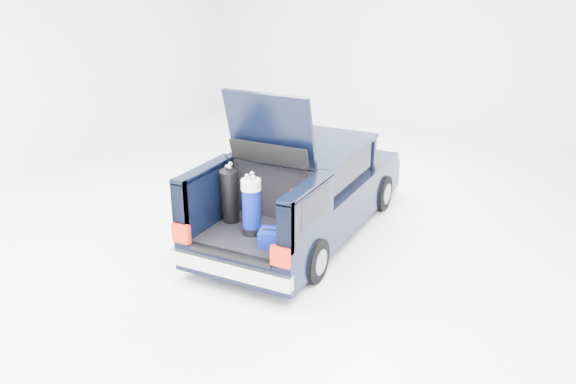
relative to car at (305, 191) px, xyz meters
The scene contains 6 objects.
ground 0.68m from the car, 90.00° to the right, with size 14.00×14.00×0.00m, color white.
car is the anchor object (origin of this frame).
red_suitcase 1.31m from the car, 67.27° to the right, with size 0.39×0.31×0.57m.
black_golf_bag 1.54m from the car, 109.42° to the right, with size 0.33×0.37×0.88m.
blue_golf_bag 1.66m from the car, 91.19° to the right, with size 0.33×0.33×0.89m.
blue_duffel 1.85m from the car, 76.52° to the right, with size 0.50×0.40×0.23m.
Camera 1 is at (3.80, -8.01, 4.13)m, focal length 38.00 mm.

